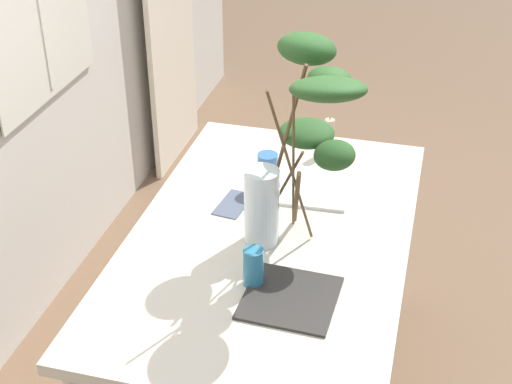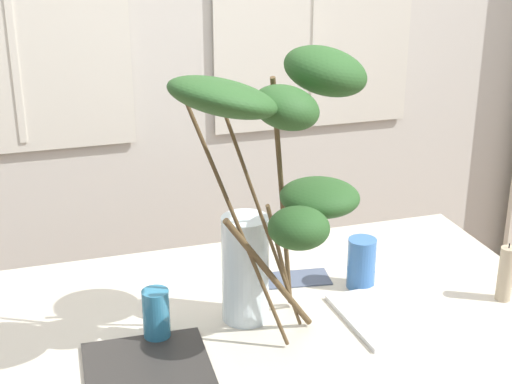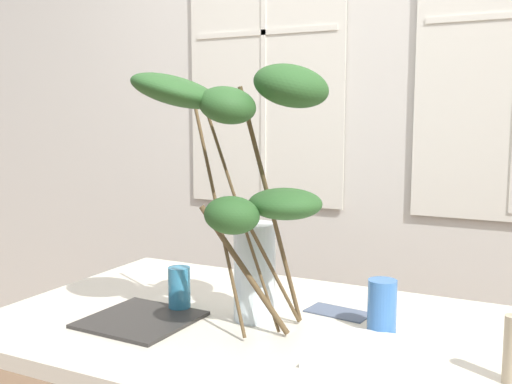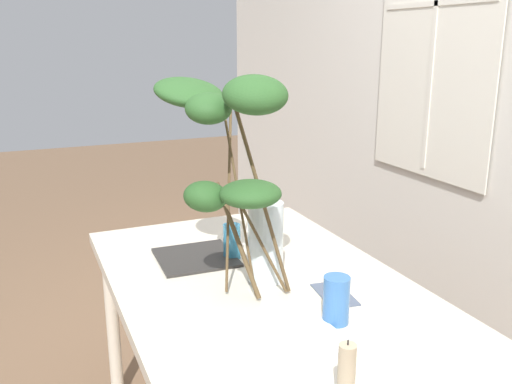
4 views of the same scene
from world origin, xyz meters
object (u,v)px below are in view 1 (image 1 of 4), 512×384
vase_with_branches (302,130)px  drinking_glass_blue_right (267,171)px  drinking_glass_blue_left (253,267)px  pillar_candle (329,136)px  plate_square_left (290,298)px  dining_table (270,250)px  plate_square_right (312,188)px

vase_with_branches → drinking_glass_blue_right: 0.49m
drinking_glass_blue_left → pillar_candle: bearing=-4.9°
vase_with_branches → drinking_glass_blue_left: size_ratio=5.53×
drinking_glass_blue_left → plate_square_left: drinking_glass_blue_left is taller
plate_square_left → dining_table: bearing=23.7°
drinking_glass_blue_left → pillar_candle: size_ratio=0.80×
dining_table → plate_square_left: bearing=-156.3°
dining_table → drinking_glass_blue_right: drinking_glass_blue_right is taller
dining_table → vase_with_branches: vase_with_branches is taller
drinking_glass_blue_right → plate_square_right: 0.18m
plate_square_right → pillar_candle: bearing=-1.3°
drinking_glass_blue_right → plate_square_left: size_ratio=0.50×
dining_table → vase_with_branches: 0.49m
drinking_glass_blue_right → pillar_candle: size_ratio=0.87×
drinking_glass_blue_left → pillar_candle: pillar_candle is taller
dining_table → drinking_glass_blue_left: bearing=-177.2°
plate_square_left → drinking_glass_blue_right: bearing=20.0°
dining_table → plate_square_left: (-0.32, -0.14, 0.07)m
drinking_glass_blue_left → plate_square_right: bearing=-6.7°
vase_with_branches → plate_square_left: bearing=-172.4°
pillar_candle → plate_square_left: bearing=-177.0°
drinking_glass_blue_right → pillar_candle: bearing=-28.1°
plate_square_left → plate_square_right: size_ratio=1.02×
drinking_glass_blue_left → plate_square_right: drinking_glass_blue_left is taller
dining_table → drinking_glass_blue_right: (0.29, 0.08, 0.14)m
drinking_glass_blue_left → plate_square_right: (0.59, -0.07, -0.06)m
vase_with_branches → dining_table: bearing=84.4°
dining_table → vase_with_branches: size_ratio=2.14×
drinking_glass_blue_left → plate_square_right: size_ratio=0.47×
pillar_candle → vase_with_branches: bearing=-179.3°
plate_square_right → pillar_candle: pillar_candle is taller
vase_with_branches → plate_square_left: (-0.31, -0.04, -0.41)m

